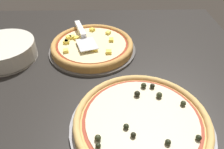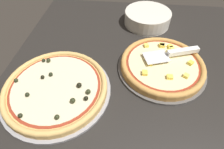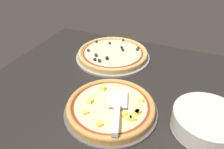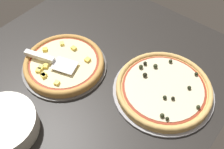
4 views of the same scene
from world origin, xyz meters
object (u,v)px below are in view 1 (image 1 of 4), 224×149
pizza_front (92,45)px  pizza_back (142,121)px  serving_spatula (82,32)px  plate_stack (4,51)px

pizza_front → pizza_back: (-15.60, 39.58, -0.11)cm
serving_spatula → plate_stack: size_ratio=0.98×
pizza_front → pizza_back: pizza_back is taller
pizza_back → plate_stack: size_ratio=1.56×
pizza_front → serving_spatula: 7.97cm
plate_stack → pizza_back: bearing=145.2°
serving_spatula → pizza_back: bearing=114.0°
pizza_back → serving_spatula: bearing=-66.0°
serving_spatula → plate_stack: bearing=20.2°
pizza_front → pizza_back: 42.54cm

